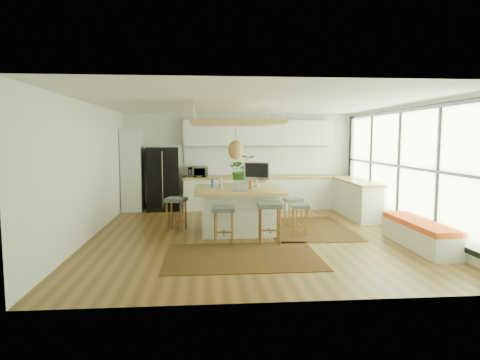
{
  "coord_description": "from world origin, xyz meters",
  "views": [
    {
      "loc": [
        -0.93,
        -8.27,
        1.99
      ],
      "look_at": [
        -0.2,
        0.5,
        1.1
      ],
      "focal_mm": 30.69,
      "sensor_mm": 36.0,
      "label": 1
    }
  ],
  "objects": [
    {
      "name": "island",
      "position": [
        -0.24,
        0.49,
        0.47
      ],
      "size": [
        1.85,
        1.85,
        0.93
      ],
      "primitive_type": null,
      "color": "olive",
      "rests_on": "floor"
    },
    {
      "name": "ceiling",
      "position": [
        0.0,
        0.0,
        2.7
      ],
      "size": [
        7.0,
        7.0,
        0.0
      ],
      "primitive_type": "plane",
      "rotation": [
        3.14,
        0.0,
        0.0
      ],
      "color": "white",
      "rests_on": "ground"
    },
    {
      "name": "range",
      "position": [
        0.3,
        3.18,
        0.5
      ],
      "size": [
        0.76,
        0.62,
        1.0
      ],
      "primitive_type": null,
      "color": "#A5A5AA",
      "rests_on": "floor"
    },
    {
      "name": "stool_right_front",
      "position": [
        1.01,
        -0.01,
        0.35
      ],
      "size": [
        0.41,
        0.41,
        0.63
      ],
      "primitive_type": null,
      "rotation": [
        0.0,
        0.0,
        1.46
      ],
      "color": "#434A4A",
      "rests_on": "floor"
    },
    {
      "name": "stool_left_side",
      "position": [
        -1.58,
        0.6,
        0.35
      ],
      "size": [
        0.5,
        0.5,
        0.71
      ],
      "primitive_type": null,
      "rotation": [
        0.0,
        0.0,
        -1.79
      ],
      "color": "#434A4A",
      "rests_on": "floor"
    },
    {
      "name": "rug_right",
      "position": [
        1.3,
        0.54,
        0.01
      ],
      "size": [
        1.8,
        2.6,
        0.01
      ],
      "primitive_type": "cube",
      "color": "black",
      "rests_on": "floor"
    },
    {
      "name": "window_wall",
      "position": [
        3.22,
        0.0,
        1.4
      ],
      "size": [
        0.1,
        6.2,
        2.6
      ],
      "primitive_type": null,
      "color": "black",
      "rests_on": "wall_right"
    },
    {
      "name": "island_bottle_2",
      "position": [
        0.01,
        0.19,
        1.03
      ],
      "size": [
        0.07,
        0.07,
        0.19
      ],
      "primitive_type": "cylinder",
      "color": "#9B5133",
      "rests_on": "island"
    },
    {
      "name": "island_bowl",
      "position": [
        -0.79,
        0.9,
        0.96
      ],
      "size": [
        0.26,
        0.26,
        0.05
      ],
      "primitive_type": "imported",
      "rotation": [
        0.0,
        0.0,
        0.18
      ],
      "color": "beige",
      "rests_on": "island"
    },
    {
      "name": "back_counter_base",
      "position": [
        0.55,
        3.18,
        0.44
      ],
      "size": [
        4.2,
        0.6,
        0.88
      ],
      "primitive_type": "cube",
      "color": "silver",
      "rests_on": "floor"
    },
    {
      "name": "upper_cabinets",
      "position": [
        0.55,
        3.32,
        2.15
      ],
      "size": [
        4.2,
        0.34,
        0.7
      ],
      "primitive_type": "cube",
      "color": "silver",
      "rests_on": "wall_back"
    },
    {
      "name": "stool_right_back",
      "position": [
        1.04,
        0.81,
        0.35
      ],
      "size": [
        0.43,
        0.43,
        0.64
      ],
      "primitive_type": null,
      "rotation": [
        0.0,
        0.0,
        1.71
      ],
      "color": "#434A4A",
      "rests_on": "floor"
    },
    {
      "name": "rug_near",
      "position": [
        -0.33,
        -1.54,
        0.01
      ],
      "size": [
        2.6,
        1.8,
        0.01
      ],
      "primitive_type": "cube",
      "color": "black",
      "rests_on": "floor"
    },
    {
      "name": "wall_right",
      "position": [
        3.25,
        0.0,
        1.35
      ],
      "size": [
        0.0,
        7.0,
        7.0
      ],
      "primitive_type": "plane",
      "rotation": [
        1.57,
        0.0,
        -1.57
      ],
      "color": "silver",
      "rests_on": "ground"
    },
    {
      "name": "back_counter_top",
      "position": [
        0.55,
        3.18,
        0.9
      ],
      "size": [
        4.24,
        0.64,
        0.05
      ],
      "primitive_type": "cube",
      "color": "olive",
      "rests_on": "back_counter_base"
    },
    {
      "name": "wall_front",
      "position": [
        0.0,
        -3.5,
        1.35
      ],
      "size": [
        6.5,
        0.0,
        6.5
      ],
      "primitive_type": "plane",
      "rotation": [
        -1.57,
        0.0,
        0.0
      ],
      "color": "silver",
      "rests_on": "ground"
    },
    {
      "name": "right_counter_top",
      "position": [
        2.93,
        2.0,
        0.9
      ],
      "size": [
        0.64,
        2.54,
        0.05
      ],
      "primitive_type": "cube",
      "color": "olive",
      "rests_on": "right_counter_base"
    },
    {
      "name": "island_bottle_0",
      "position": [
        -0.79,
        0.59,
        1.03
      ],
      "size": [
        0.07,
        0.07,
        0.19
      ],
      "primitive_type": "cylinder",
      "color": "#2D54B4",
      "rests_on": "island"
    },
    {
      "name": "window_bench",
      "position": [
        2.95,
        -1.2,
        0.25
      ],
      "size": [
        0.52,
        2.0,
        0.5
      ],
      "primitive_type": null,
      "color": "silver",
      "rests_on": "floor"
    },
    {
      "name": "laptop",
      "position": [
        -0.23,
        -0.04,
        1.05
      ],
      "size": [
        0.34,
        0.36,
        0.23
      ],
      "primitive_type": null,
      "rotation": [
        0.0,
        0.0,
        -0.13
      ],
      "color": "#A5A5AA",
      "rests_on": "island"
    },
    {
      "name": "stool_near_left",
      "position": [
        -0.6,
        -0.64,
        0.35
      ],
      "size": [
        0.45,
        0.45,
        0.71
      ],
      "primitive_type": null,
      "rotation": [
        0.0,
        0.0,
        -0.07
      ],
      "color": "#434A4A",
      "rests_on": "floor"
    },
    {
      "name": "right_counter_base",
      "position": [
        2.93,
        2.0,
        0.44
      ],
      "size": [
        0.6,
        2.5,
        0.88
      ],
      "primitive_type": "cube",
      "color": "silver",
      "rests_on": "floor"
    },
    {
      "name": "island_bottle_1",
      "position": [
        -0.64,
        0.34,
        1.03
      ],
      "size": [
        0.07,
        0.07,
        0.19
      ],
      "primitive_type": "cylinder",
      "color": "silver",
      "rests_on": "island"
    },
    {
      "name": "monitor",
      "position": [
        0.2,
        0.8,
        1.19
      ],
      "size": [
        0.62,
        0.42,
        0.55
      ],
      "primitive_type": null,
      "rotation": [
        0.0,
        0.0,
        -0.4
      ],
      "color": "#A5A5AA",
      "rests_on": "island"
    },
    {
      "name": "pantry",
      "position": [
        -2.95,
        3.18,
        1.12
      ],
      "size": [
        0.55,
        0.6,
        2.25
      ],
      "primitive_type": "cube",
      "color": "silver",
      "rests_on": "floor"
    },
    {
      "name": "fridge",
      "position": [
        -2.14,
        3.18,
        0.93
      ],
      "size": [
        0.94,
        0.77,
        1.75
      ],
      "primitive_type": null,
      "rotation": [
        0.0,
        0.0,
        0.1
      ],
      "color": "black",
      "rests_on": "floor"
    },
    {
      "name": "wall_back",
      "position": [
        0.0,
        3.5,
        1.35
      ],
      "size": [
        6.5,
        0.0,
        6.5
      ],
      "primitive_type": "plane",
      "rotation": [
        1.57,
        0.0,
        0.0
      ],
      "color": "silver",
      "rests_on": "ground"
    },
    {
      "name": "wall_left",
      "position": [
        -3.25,
        0.0,
        1.35
      ],
      "size": [
        0.0,
        7.0,
        7.0
      ],
      "primitive_type": "plane",
      "rotation": [
        1.57,
        0.0,
        1.57
      ],
      "color": "silver",
      "rests_on": "ground"
    },
    {
      "name": "floor",
      "position": [
        0.0,
        0.0,
        0.0
      ],
      "size": [
        7.0,
        7.0,
        0.0
      ],
      "primitive_type": "plane",
      "color": "#563A18",
      "rests_on": "ground"
    },
    {
      "name": "ceiling_panel",
      "position": [
        -0.3,
        0.4,
        2.05
      ],
      "size": [
        1.86,
        1.86,
        0.8
      ],
      "primitive_type": null,
      "color": "olive",
      "rests_on": "ceiling"
    },
    {
      "name": "microwave",
      "position": [
        -1.15,
        3.16,
        1.1
      ],
      "size": [
        0.55,
        0.33,
        0.36
      ],
      "primitive_type": "imported",
      "rotation": [
        0.0,
        0.0,
        -0.07
      ],
      "color": "#A5A5AA",
      "rests_on": "back_counter_top"
    },
    {
      "name": "stool_near_right",
      "position": [
        0.27,
        -0.65,
        0.35
      ],
      "size": [
        0.49,
        0.49,
        0.78
      ],
      "primitive_type": null,
      "rotation": [
        0.0,
        0.0,
        -0.06
      ],
      "color": "#434A4A",
      "rests_on": "floor"
    },
    {
      "name": "island_plant",
      "position": [
        -0.11,
        1.13,
        1.2
      ],
      "size": [
        0.74,
        0.79,
        0.54
      ],
      "primitive_type": "imported",
      "rotation": [
        0.0,
        0.0,
        0.18
      ],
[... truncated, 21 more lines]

